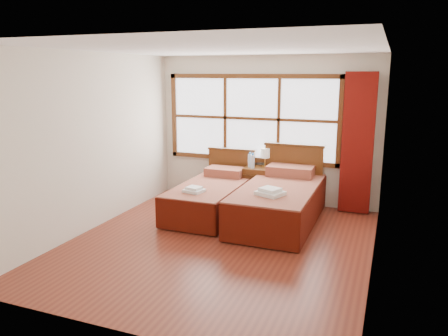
% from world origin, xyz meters
% --- Properties ---
extents(floor, '(4.50, 4.50, 0.00)m').
position_xyz_m(floor, '(0.00, 0.00, 0.00)').
color(floor, maroon).
rests_on(floor, ground).
extents(ceiling, '(4.50, 4.50, 0.00)m').
position_xyz_m(ceiling, '(0.00, 0.00, 2.60)').
color(ceiling, white).
rests_on(ceiling, wall_back).
extents(wall_back, '(4.00, 0.00, 4.00)m').
position_xyz_m(wall_back, '(0.00, 2.25, 1.30)').
color(wall_back, silver).
rests_on(wall_back, floor).
extents(wall_left, '(0.00, 4.50, 4.50)m').
position_xyz_m(wall_left, '(-2.00, 0.00, 1.30)').
color(wall_left, silver).
rests_on(wall_left, floor).
extents(wall_right, '(0.00, 4.50, 4.50)m').
position_xyz_m(wall_right, '(2.00, 0.00, 1.30)').
color(wall_right, silver).
rests_on(wall_right, floor).
extents(window, '(3.16, 0.06, 1.56)m').
position_xyz_m(window, '(-0.25, 2.21, 1.50)').
color(window, white).
rests_on(window, wall_back).
extents(curtain, '(0.50, 0.16, 2.30)m').
position_xyz_m(curtain, '(1.60, 2.11, 1.17)').
color(curtain, maroon).
rests_on(curtain, wall_back).
extents(bed_left, '(0.98, 2.00, 0.95)m').
position_xyz_m(bed_left, '(-0.60, 1.20, 0.29)').
color(bed_left, '#44250E').
rests_on(bed_left, floor).
extents(bed_right, '(1.13, 2.18, 1.10)m').
position_xyz_m(bed_right, '(0.55, 1.20, 0.33)').
color(bed_right, '#44250E').
rests_on(bed_right, floor).
extents(nightstand, '(0.50, 0.49, 0.67)m').
position_xyz_m(nightstand, '(-0.03, 1.99, 0.33)').
color(nightstand, '#593013').
rests_on(nightstand, floor).
extents(towels_left, '(0.32, 0.30, 0.08)m').
position_xyz_m(towels_left, '(-0.66, 0.64, 0.54)').
color(towels_left, white).
rests_on(towels_left, bed_left).
extents(towels_right, '(0.44, 0.42, 0.11)m').
position_xyz_m(towels_right, '(0.55, 0.62, 0.63)').
color(towels_right, white).
rests_on(towels_right, bed_right).
extents(lamp, '(0.17, 0.17, 0.33)m').
position_xyz_m(lamp, '(0.04, 2.11, 0.90)').
color(lamp, gold).
rests_on(lamp, nightstand).
extents(bottle_near, '(0.07, 0.07, 0.27)m').
position_xyz_m(bottle_near, '(-0.19, 1.96, 0.79)').
color(bottle_near, silver).
rests_on(bottle_near, nightstand).
extents(bottle_far, '(0.07, 0.07, 0.27)m').
position_xyz_m(bottle_far, '(-0.12, 1.89, 0.79)').
color(bottle_far, silver).
rests_on(bottle_far, nightstand).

